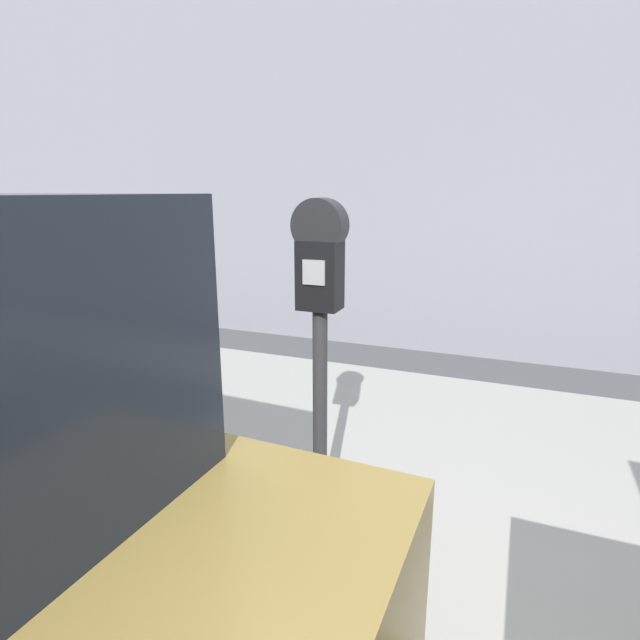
% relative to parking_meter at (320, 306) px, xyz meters
% --- Properties ---
extents(sidewalk, '(24.00, 2.80, 0.14)m').
position_rel_parking_meter_xyz_m(sidewalk, '(0.12, 0.95, -1.20)').
color(sidewalk, '#ADAAA3').
rests_on(sidewalk, ground_plane).
extents(building_facade, '(24.00, 0.30, 5.62)m').
position_rel_parking_meter_xyz_m(building_facade, '(0.12, 3.61, 1.54)').
color(building_facade, gray).
rests_on(building_facade, ground_plane).
extents(parking_meter, '(0.22, 0.14, 1.58)m').
position_rel_parking_meter_xyz_m(parking_meter, '(0.00, 0.00, 0.00)').
color(parking_meter, '#2D2D30').
rests_on(parking_meter, sidewalk).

